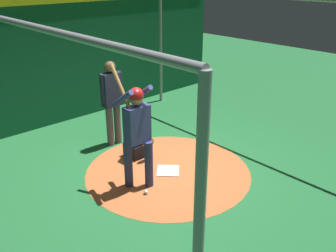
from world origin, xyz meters
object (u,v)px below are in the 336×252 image
at_px(catcher, 138,140).
at_px(baseball_0, 146,192).
at_px(home_plate, 168,171).
at_px(umpire, 112,99).
at_px(batter, 137,128).
at_px(baseball_1, 197,178).

relative_size(catcher, baseball_0, 12.96).
distance_m(home_plate, umpire, 2.00).
bearing_deg(batter, baseball_1, 56.28).
xyz_separation_m(batter, baseball_1, (0.60, 0.90, -1.08)).
relative_size(umpire, baseball_0, 25.17).
height_order(batter, catcher, batter).
bearing_deg(baseball_0, baseball_1, 73.39).
bearing_deg(baseball_0, batter, 164.40).
height_order(umpire, baseball_0, umpire).
relative_size(home_plate, catcher, 0.44).
relative_size(batter, umpire, 1.16).
relative_size(baseball_0, baseball_1, 1.00).
bearing_deg(home_plate, catcher, -177.10).
bearing_deg(umpire, baseball_1, 5.54).
bearing_deg(umpire, batter, -21.56).
relative_size(catcher, umpire, 0.51).
relative_size(batter, baseball_1, 29.31).
distance_m(batter, baseball_0, 1.13).
xyz_separation_m(baseball_0, baseball_1, (0.29, 0.99, 0.00)).
height_order(home_plate, catcher, catcher).
height_order(batter, baseball_1, batter).
height_order(home_plate, baseball_1, baseball_1).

